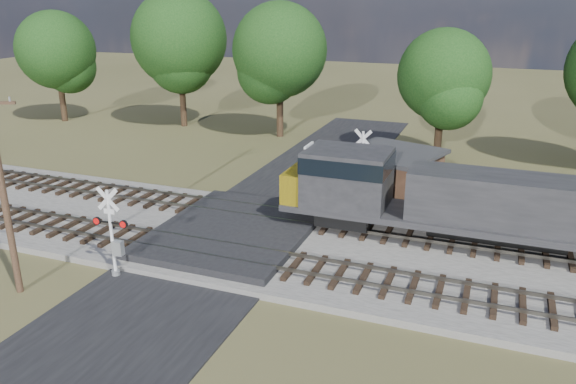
% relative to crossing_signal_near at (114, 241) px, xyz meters
% --- Properties ---
extents(ground, '(160.00, 160.00, 0.00)m').
position_rel_crossing_signal_near_xyz_m(ground, '(2.85, 4.86, -1.65)').
color(ground, '#464525').
rests_on(ground, ground).
extents(ballast_bed, '(140.00, 10.00, 0.30)m').
position_rel_crossing_signal_near_xyz_m(ballast_bed, '(12.85, 5.36, -1.50)').
color(ballast_bed, gray).
rests_on(ballast_bed, ground).
extents(road, '(7.00, 60.00, 0.08)m').
position_rel_crossing_signal_near_xyz_m(road, '(2.85, 4.86, -1.61)').
color(road, black).
rests_on(road, ground).
extents(crossing_panel, '(7.00, 9.00, 0.62)m').
position_rel_crossing_signal_near_xyz_m(crossing_panel, '(2.85, 5.36, -1.34)').
color(crossing_panel, '#262628').
rests_on(crossing_panel, ground).
extents(track_near, '(140.00, 2.60, 0.33)m').
position_rel_crossing_signal_near_xyz_m(track_near, '(5.97, 2.86, -1.24)').
color(track_near, black).
rests_on(track_near, ballast_bed).
extents(track_far, '(140.00, 2.60, 0.33)m').
position_rel_crossing_signal_near_xyz_m(track_far, '(5.97, 7.86, -1.24)').
color(track_far, black).
rests_on(track_far, ballast_bed).
extents(crossing_signal_near, '(1.60, 0.35, 3.97)m').
position_rel_crossing_signal_near_xyz_m(crossing_signal_near, '(0.00, 0.00, 0.00)').
color(crossing_signal_near, silver).
rests_on(crossing_signal_near, ground).
extents(crossing_signal_far, '(1.68, 0.39, 4.18)m').
position_rel_crossing_signal_near_xyz_m(crossing_signal_far, '(7.13, 12.98, 0.09)').
color(crossing_signal_far, silver).
rests_on(crossing_signal_far, ground).
extents(utility_pole, '(1.88, 0.83, 8.11)m').
position_rel_crossing_signal_near_xyz_m(utility_pole, '(-2.86, -2.43, 2.65)').
color(utility_pole, '#372A19').
rests_on(utility_pole, ground).
extents(equipment_shed, '(5.99, 5.99, 3.22)m').
position_rel_crossing_signal_near_xyz_m(equipment_shed, '(8.96, 12.49, -0.02)').
color(equipment_shed, '#49311F').
rests_on(equipment_shed, ground).
extents(treeline, '(79.61, 10.19, 11.91)m').
position_rel_crossing_signal_near_xyz_m(treeline, '(4.84, 25.53, 5.08)').
color(treeline, black).
rests_on(treeline, ground).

